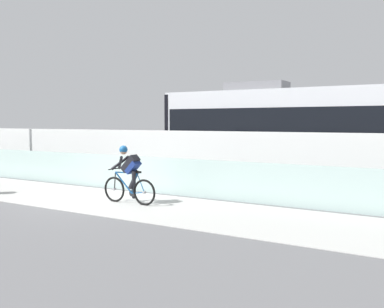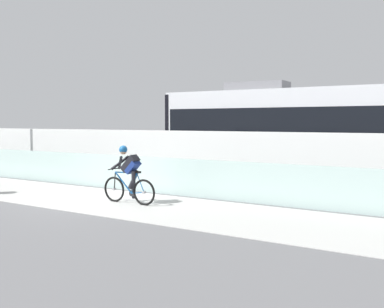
% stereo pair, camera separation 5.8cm
% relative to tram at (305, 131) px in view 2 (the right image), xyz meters
% --- Properties ---
extents(ground_plane, '(200.00, 200.00, 0.00)m').
position_rel_tram_xyz_m(ground_plane, '(-4.22, -6.85, -1.89)').
color(ground_plane, slate).
extents(bike_path_deck, '(32.00, 3.20, 0.01)m').
position_rel_tram_xyz_m(bike_path_deck, '(-4.22, -6.85, -1.89)').
color(bike_path_deck, beige).
rests_on(bike_path_deck, ground).
extents(glass_parapet, '(32.00, 0.05, 1.14)m').
position_rel_tram_xyz_m(glass_parapet, '(-4.22, -5.00, -1.32)').
color(glass_parapet, '#ADC6C1').
rests_on(glass_parapet, ground).
extents(concrete_barrier_wall, '(32.00, 0.36, 1.94)m').
position_rel_tram_xyz_m(concrete_barrier_wall, '(-4.22, -3.20, -0.92)').
color(concrete_barrier_wall, white).
rests_on(concrete_barrier_wall, ground).
extents(tram_rail_near, '(32.00, 0.08, 0.01)m').
position_rel_tram_xyz_m(tram_rail_near, '(-4.22, -0.72, -1.89)').
color(tram_rail_near, '#595654').
rests_on(tram_rail_near, ground).
extents(tram_rail_far, '(32.00, 0.08, 0.01)m').
position_rel_tram_xyz_m(tram_rail_far, '(-4.22, 0.72, -1.89)').
color(tram_rail_far, '#595654').
rests_on(tram_rail_far, ground).
extents(tram, '(11.06, 2.54, 3.81)m').
position_rel_tram_xyz_m(tram, '(0.00, 0.00, 0.00)').
color(tram, silver).
rests_on(tram, ground).
extents(cyclist_on_bike, '(1.77, 0.58, 1.61)m').
position_rel_tram_xyz_m(cyclist_on_bike, '(-2.90, -6.85, -1.11)').
color(cyclist_on_bike, black).
rests_on(cyclist_on_bike, ground).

